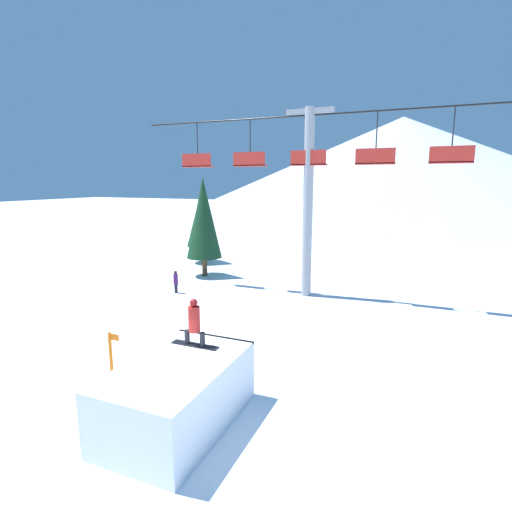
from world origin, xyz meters
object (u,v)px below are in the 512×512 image
pine_tree_near (204,218)px  trail_marker (111,352)px  snow_ramp (178,394)px  snowboarder (194,323)px  distant_skier (176,281)px

pine_tree_near → trail_marker: 13.70m
snow_ramp → snowboarder: 1.82m
snowboarder → pine_tree_near: pine_tree_near is taller
pine_tree_near → distant_skier: size_ratio=5.06×
pine_tree_near → snowboarder: bearing=-61.0°
snow_ramp → distant_skier: (-6.82, 10.02, -0.14)m
snowboarder → snow_ramp: bearing=-81.5°
snowboarder → distant_skier: snowboarder is taller
snowboarder → trail_marker: bearing=175.6°
pine_tree_near → trail_marker: pine_tree_near is taller
trail_marker → distant_skier: size_ratio=1.14×
snowboarder → trail_marker: (-3.18, 0.24, -1.49)m
snowboarder → distant_skier: (-6.66, 8.91, -1.58)m
snow_ramp → snowboarder: bearing=98.5°
trail_marker → snow_ramp: bearing=-21.9°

